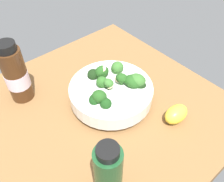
{
  "coord_description": "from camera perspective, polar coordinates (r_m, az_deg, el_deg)",
  "views": [
    {
      "loc": [
        -33.5,
        24.98,
        47.77
      ],
      "look_at": [
        -0.4,
        -3.39,
        4.0
      ],
      "focal_mm": 38.66,
      "sensor_mm": 36.0,
      "label": 1
    }
  ],
  "objects": [
    {
      "name": "bottle_tall",
      "position": [
        0.65,
        -21.8,
        3.67
      ],
      "size": [
        5.97,
        5.97,
        17.1
      ],
      "color": "#472814",
      "rests_on": "ground_plane"
    },
    {
      "name": "bowl_of_broccoli",
      "position": [
        0.62,
        0.13,
        -0.07
      ],
      "size": [
        21.48,
        21.48,
        9.14
      ],
      "color": "white",
      "rests_on": "ground_plane"
    },
    {
      "name": "lemon_wedge",
      "position": [
        0.61,
        14.92,
        -5.3
      ],
      "size": [
        4.46,
        6.71,
        4.33
      ],
      "primitive_type": "ellipsoid",
      "rotation": [
        0.0,
        0.0,
        4.69
      ],
      "color": "yellow",
      "rests_on": "ground_plane"
    },
    {
      "name": "ground_plane",
      "position": [
        0.65,
        -2.5,
        -5.09
      ],
      "size": [
        60.36,
        60.36,
        4.58
      ],
      "primitive_type": "cube",
      "color": "brown"
    },
    {
      "name": "bottle_short",
      "position": [
        0.44,
        -0.88,
        -19.18
      ],
      "size": [
        5.0,
        5.0,
        16.22
      ],
      "color": "#194723",
      "rests_on": "ground_plane"
    }
  ]
}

